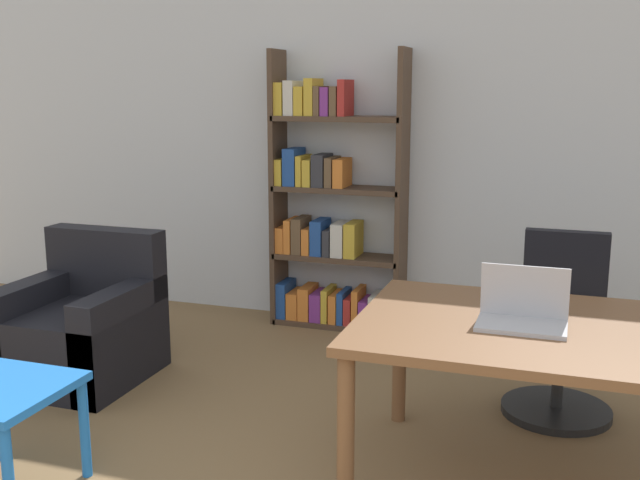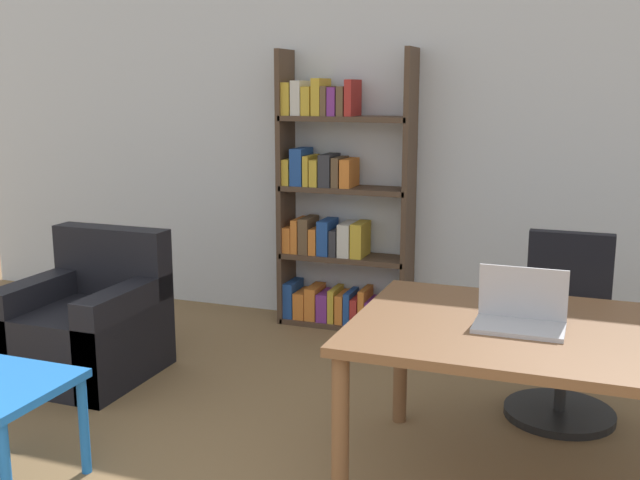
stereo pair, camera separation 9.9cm
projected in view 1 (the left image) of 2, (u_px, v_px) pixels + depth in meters
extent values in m
cube|color=silver|center=(452.00, 137.00, 5.04)|extent=(8.00, 0.06, 2.70)
cube|color=brown|center=(554.00, 331.00, 3.04)|extent=(1.60, 1.06, 0.04)
cylinder|color=brown|center=(346.00, 437.00, 2.91)|extent=(0.07, 0.07, 0.68)
cylinder|color=brown|center=(400.00, 356.00, 3.78)|extent=(0.07, 0.07, 0.68)
cube|color=#B2B2B7|center=(521.00, 326.00, 3.01)|extent=(0.36, 0.22, 0.02)
cube|color=#B2B2B7|center=(525.00, 291.00, 3.08)|extent=(0.36, 0.03, 0.22)
cube|color=#19233D|center=(525.00, 291.00, 3.09)|extent=(0.32, 0.02, 0.19)
cylinder|color=black|center=(556.00, 410.00, 3.92)|extent=(0.56, 0.56, 0.04)
cylinder|color=#262626|center=(558.00, 376.00, 3.88)|extent=(0.06, 0.06, 0.34)
cube|color=black|center=(561.00, 336.00, 3.83)|extent=(0.45, 0.45, 0.10)
cube|color=black|center=(565.00, 274.00, 3.95)|extent=(0.43, 0.08, 0.47)
cylinder|color=blue|center=(84.00, 429.00, 3.25)|extent=(0.04, 0.04, 0.44)
cube|color=black|center=(79.00, 344.00, 4.35)|extent=(0.75, 0.77, 0.43)
cube|color=black|center=(106.00, 262.00, 4.55)|extent=(0.75, 0.16, 0.41)
cube|color=black|center=(37.00, 327.00, 4.43)|extent=(0.16, 0.77, 0.57)
cube|color=black|center=(122.00, 337.00, 4.24)|extent=(0.16, 0.77, 0.57)
cube|color=#4C3828|center=(278.00, 189.00, 5.32)|extent=(0.04, 0.28, 1.93)
cube|color=#4C3828|center=(402.00, 195.00, 5.04)|extent=(0.04, 0.28, 1.93)
cube|color=#4C3828|center=(338.00, 323.00, 5.37)|extent=(0.90, 0.28, 0.04)
cube|color=#234C99|center=(286.00, 298.00, 5.47)|extent=(0.07, 0.24, 0.26)
cube|color=orange|center=(297.00, 303.00, 5.45)|extent=(0.08, 0.24, 0.19)
cube|color=orange|center=(308.00, 302.00, 5.41)|extent=(0.08, 0.24, 0.24)
cube|color=#7F338C|center=(320.00, 305.00, 5.39)|extent=(0.08, 0.24, 0.20)
cube|color=gold|center=(329.00, 303.00, 5.36)|extent=(0.04, 0.24, 0.24)
cube|color=orange|center=(337.00, 306.00, 5.35)|extent=(0.06, 0.24, 0.21)
cube|color=#234C99|center=(344.00, 306.00, 5.33)|extent=(0.04, 0.24, 0.23)
cube|color=#B72D28|center=(351.00, 309.00, 5.32)|extent=(0.05, 0.24, 0.19)
cube|color=orange|center=(359.00, 305.00, 5.29)|extent=(0.04, 0.24, 0.25)
cube|color=#7F338C|center=(367.00, 311.00, 5.28)|extent=(0.06, 0.24, 0.18)
cube|color=silver|center=(376.00, 309.00, 5.26)|extent=(0.06, 0.24, 0.22)
cube|color=brown|center=(387.00, 310.00, 5.23)|extent=(0.09, 0.24, 0.22)
cube|color=#4C3828|center=(338.00, 257.00, 5.27)|extent=(0.90, 0.28, 0.04)
cube|color=orange|center=(285.00, 238.00, 5.38)|extent=(0.06, 0.24, 0.18)
cube|color=orange|center=(292.00, 235.00, 5.35)|extent=(0.05, 0.24, 0.24)
cube|color=brown|center=(301.00, 235.00, 5.33)|extent=(0.07, 0.24, 0.25)
cube|color=orange|center=(310.00, 240.00, 5.32)|extent=(0.06, 0.24, 0.18)
cube|color=#234C99|center=(320.00, 236.00, 5.29)|extent=(0.08, 0.24, 0.24)
cube|color=#333338|center=(330.00, 241.00, 5.27)|extent=(0.05, 0.24, 0.18)
cube|color=silver|center=(341.00, 239.00, 5.24)|extent=(0.09, 0.24, 0.23)
cube|color=gold|center=(354.00, 239.00, 5.21)|extent=(0.08, 0.24, 0.24)
cube|color=#4C3828|center=(338.00, 189.00, 5.18)|extent=(0.90, 0.28, 0.04)
cube|color=gold|center=(284.00, 171.00, 5.28)|extent=(0.05, 0.24, 0.18)
cube|color=#234C99|center=(294.00, 166.00, 5.25)|extent=(0.09, 0.24, 0.26)
cube|color=gold|center=(304.00, 170.00, 5.23)|extent=(0.04, 0.24, 0.21)
cube|color=gold|center=(311.00, 172.00, 5.22)|extent=(0.06, 0.24, 0.18)
cube|color=#333338|center=(322.00, 170.00, 5.19)|extent=(0.09, 0.24, 0.22)
cube|color=brown|center=(333.00, 172.00, 5.16)|extent=(0.05, 0.24, 0.20)
cube|color=orange|center=(342.00, 173.00, 5.14)|extent=(0.07, 0.24, 0.19)
cube|color=#4C3828|center=(339.00, 119.00, 5.08)|extent=(0.90, 0.28, 0.04)
cube|color=gold|center=(284.00, 99.00, 5.18)|extent=(0.06, 0.24, 0.22)
cube|color=silver|center=(294.00, 98.00, 5.15)|extent=(0.07, 0.24, 0.24)
cube|color=gold|center=(304.00, 101.00, 5.13)|extent=(0.06, 0.24, 0.20)
cube|color=gold|center=(314.00, 97.00, 5.11)|extent=(0.06, 0.24, 0.25)
cube|color=brown|center=(321.00, 101.00, 5.09)|extent=(0.04, 0.24, 0.20)
cube|color=#7F338C|center=(329.00, 102.00, 5.08)|extent=(0.06, 0.24, 0.19)
cube|color=brown|center=(338.00, 101.00, 5.06)|extent=(0.05, 0.24, 0.20)
cube|color=#B72D28|center=(346.00, 98.00, 5.03)|extent=(0.05, 0.24, 0.24)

